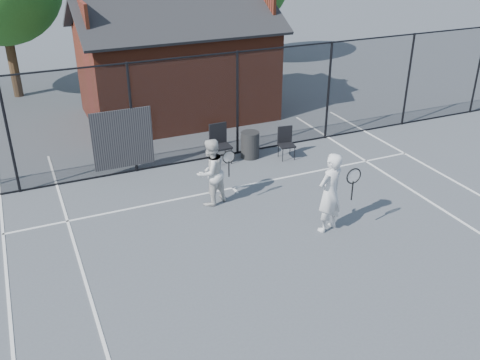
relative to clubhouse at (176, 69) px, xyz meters
name	(u,v)px	position (x,y,z in m)	size (l,w,h in m)	color
ground	(289,248)	(-0.50, -9.00, -1.61)	(80.00, 80.00, 0.00)	#4A4F55
court_lines	(323,283)	(-0.50, -10.32, -1.60)	(11.02, 18.00, 0.01)	silver
fence	(194,112)	(-0.80, -4.00, -0.16)	(22.04, 3.00, 3.00)	black
clubhouse	(176,69)	(0.00, 0.00, 0.00)	(6.50, 4.36, 4.19)	#612817
player_front	(330,193)	(0.63, -8.68, -0.69)	(0.87, 0.70, 1.83)	silver
player_back	(211,172)	(-1.28, -6.51, -0.78)	(0.98, 0.88, 1.65)	silver
chair_left	(221,145)	(-0.17, -4.40, -1.07)	(0.52, 0.54, 1.08)	black
chair_right	(287,144)	(1.64, -4.90, -1.16)	(0.43, 0.45, 0.90)	black
waste_bin	(250,145)	(0.72, -4.40, -1.22)	(0.53, 0.53, 0.77)	black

